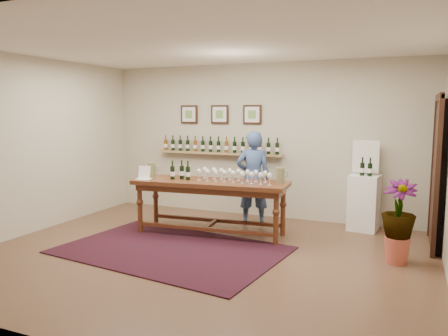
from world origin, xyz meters
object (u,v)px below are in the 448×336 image
at_px(display_pedestal, 364,203).
at_px(person, 253,178).
at_px(tasting_table, 211,189).
at_px(potted_plant, 398,222).

xyz_separation_m(display_pedestal, person, (-1.80, -0.35, 0.35)).
bearing_deg(display_pedestal, person, -168.85).
height_order(tasting_table, potted_plant, potted_plant).
height_order(potted_plant, person, person).
xyz_separation_m(tasting_table, person, (0.40, 0.86, 0.08)).
distance_m(display_pedestal, potted_plant, 1.60).
relative_size(display_pedestal, person, 0.56).
bearing_deg(person, tasting_table, 45.69).
bearing_deg(potted_plant, tasting_table, 174.18).
bearing_deg(tasting_table, potted_plant, -10.80).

